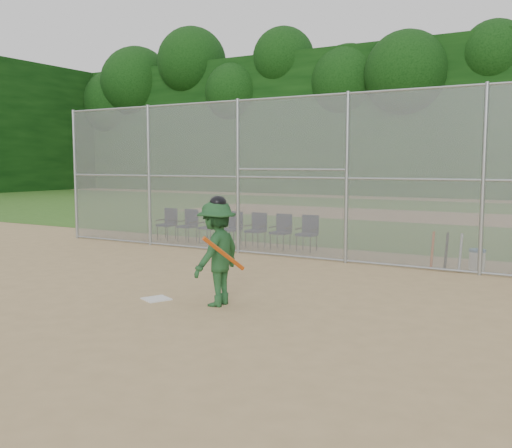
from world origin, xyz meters
The scene contains 16 objects.
ground centered at (0.00, 0.00, 0.00)m, with size 100.00×100.00×0.00m, color tan.
grass_strip centered at (0.00, 18.00, 0.01)m, with size 100.00×100.00×0.00m, color #315F1C.
dirt_patch_far centered at (0.00, 18.00, 0.01)m, with size 24.00×24.00×0.00m, color tan.
backstop_fence centered at (0.00, 5.00, 2.07)m, with size 16.09×0.09×4.00m.
treeline centered at (0.00, 20.00, 5.50)m, with size 81.00×60.00×11.00m.
home_plate centered at (-0.47, -0.12, 0.01)m, with size 0.42×0.42×0.02m, color silver.
batter_at_plate centered at (0.66, 0.09, 0.88)m, with size 0.96×1.28×1.82m.
water_cooler centered at (3.85, 5.61, 0.23)m, with size 0.36×0.36×0.46m.
spare_bats centered at (3.26, 5.22, 0.42)m, with size 0.66×0.31×0.84m.
chair_0 centered at (-5.35, 6.17, 0.48)m, with size 0.54×0.52×0.96m, color #0E1433, non-canonical shape.
chair_1 centered at (-4.56, 6.17, 0.48)m, with size 0.54×0.52×0.96m, color #0E1433, non-canonical shape.
chair_2 centered at (-3.76, 6.17, 0.48)m, with size 0.54×0.52×0.96m, color #0E1433, non-canonical shape.
chair_3 centered at (-2.96, 6.17, 0.48)m, with size 0.54×0.52×0.96m, color #0E1433, non-canonical shape.
chair_4 centered at (-2.16, 6.17, 0.48)m, with size 0.54×0.52×0.96m, color #0E1433, non-canonical shape.
chair_5 centered at (-1.36, 6.17, 0.48)m, with size 0.54×0.52×0.96m, color #0E1433, non-canonical shape.
chair_6 centered at (-0.57, 6.17, 0.48)m, with size 0.54×0.52×0.96m, color #0E1433, non-canonical shape.
Camera 1 is at (5.88, -7.59, 2.33)m, focal length 40.00 mm.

